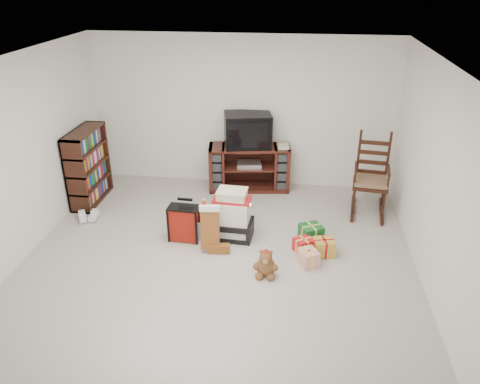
{
  "coord_description": "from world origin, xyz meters",
  "views": [
    {
      "loc": [
        0.92,
        -4.95,
        3.42
      ],
      "look_at": [
        0.21,
        0.6,
        0.71
      ],
      "focal_mm": 35.0,
      "sensor_mm": 36.0,
      "label": 1
    }
  ],
  "objects_px": {
    "santa_figurine": "(239,216)",
    "mrs_claus_figurine": "(205,224)",
    "sneaker_pair": "(88,217)",
    "rocking_chair": "(370,184)",
    "teddy_bear": "(266,264)",
    "gift_pile": "(232,217)",
    "bookshelf": "(88,167)",
    "gift_cluster": "(309,244)",
    "crt_television": "(248,130)",
    "tv_stand": "(249,168)",
    "red_suitcase": "(184,223)"
  },
  "relations": [
    {
      "from": "bookshelf",
      "to": "sneaker_pair",
      "type": "bearing_deg",
      "value": -72.38
    },
    {
      "from": "tv_stand",
      "to": "rocking_chair",
      "type": "relative_size",
      "value": 1.08
    },
    {
      "from": "rocking_chair",
      "to": "red_suitcase",
      "type": "bearing_deg",
      "value": -147.8
    },
    {
      "from": "gift_pile",
      "to": "red_suitcase",
      "type": "bearing_deg",
      "value": -162.49
    },
    {
      "from": "tv_stand",
      "to": "teddy_bear",
      "type": "distance_m",
      "value": 2.51
    },
    {
      "from": "crt_television",
      "to": "sneaker_pair",
      "type": "bearing_deg",
      "value": -159.56
    },
    {
      "from": "teddy_bear",
      "to": "red_suitcase",
      "type": "bearing_deg",
      "value": 149.6
    },
    {
      "from": "teddy_bear",
      "to": "gift_cluster",
      "type": "height_order",
      "value": "teddy_bear"
    },
    {
      "from": "teddy_bear",
      "to": "mrs_claus_figurine",
      "type": "xyz_separation_m",
      "value": [
        -0.9,
        0.74,
        0.08
      ]
    },
    {
      "from": "tv_stand",
      "to": "mrs_claus_figurine",
      "type": "height_order",
      "value": "tv_stand"
    },
    {
      "from": "tv_stand",
      "to": "sneaker_pair",
      "type": "relative_size",
      "value": 4.11
    },
    {
      "from": "gift_pile",
      "to": "red_suitcase",
      "type": "xyz_separation_m",
      "value": [
        -0.64,
        -0.16,
        -0.05
      ]
    },
    {
      "from": "rocking_chair",
      "to": "teddy_bear",
      "type": "height_order",
      "value": "rocking_chair"
    },
    {
      "from": "santa_figurine",
      "to": "mrs_claus_figurine",
      "type": "xyz_separation_m",
      "value": [
        -0.45,
        -0.25,
        -0.02
      ]
    },
    {
      "from": "mrs_claus_figurine",
      "to": "crt_television",
      "type": "relative_size",
      "value": 0.73
    },
    {
      "from": "gift_pile",
      "to": "crt_television",
      "type": "distance_m",
      "value": 1.79
    },
    {
      "from": "mrs_claus_figurine",
      "to": "crt_television",
      "type": "bearing_deg",
      "value": 77.32
    },
    {
      "from": "santa_figurine",
      "to": "teddy_bear",
      "type": "bearing_deg",
      "value": -65.6
    },
    {
      "from": "gift_pile",
      "to": "santa_figurine",
      "type": "xyz_separation_m",
      "value": [
        0.08,
        0.14,
        -0.06
      ]
    },
    {
      "from": "red_suitcase",
      "to": "santa_figurine",
      "type": "distance_m",
      "value": 0.78
    },
    {
      "from": "gift_pile",
      "to": "santa_figurine",
      "type": "height_order",
      "value": "gift_pile"
    },
    {
      "from": "bookshelf",
      "to": "crt_television",
      "type": "height_order",
      "value": "crt_television"
    },
    {
      "from": "santa_figurine",
      "to": "mrs_claus_figurine",
      "type": "distance_m",
      "value": 0.52
    },
    {
      "from": "rocking_chair",
      "to": "gift_pile",
      "type": "relative_size",
      "value": 1.82
    },
    {
      "from": "red_suitcase",
      "to": "mrs_claus_figurine",
      "type": "relative_size",
      "value": 0.98
    },
    {
      "from": "gift_pile",
      "to": "sneaker_pair",
      "type": "height_order",
      "value": "gift_pile"
    },
    {
      "from": "tv_stand",
      "to": "santa_figurine",
      "type": "bearing_deg",
      "value": -96.73
    },
    {
      "from": "rocking_chair",
      "to": "red_suitcase",
      "type": "xyz_separation_m",
      "value": [
        -2.6,
        -1.23,
        -0.18
      ]
    },
    {
      "from": "gift_pile",
      "to": "bookshelf",
      "type": "bearing_deg",
      "value": 163.77
    },
    {
      "from": "mrs_claus_figurine",
      "to": "sneaker_pair",
      "type": "distance_m",
      "value": 1.87
    },
    {
      "from": "teddy_bear",
      "to": "gift_cluster",
      "type": "relative_size",
      "value": 0.45
    },
    {
      "from": "santa_figurine",
      "to": "sneaker_pair",
      "type": "distance_m",
      "value": 2.29
    },
    {
      "from": "red_suitcase",
      "to": "santa_figurine",
      "type": "relative_size",
      "value": 0.92
    },
    {
      "from": "sneaker_pair",
      "to": "crt_television",
      "type": "xyz_separation_m",
      "value": [
        2.23,
        1.44,
        0.98
      ]
    },
    {
      "from": "rocking_chair",
      "to": "mrs_claus_figurine",
      "type": "distance_m",
      "value": 2.62
    },
    {
      "from": "teddy_bear",
      "to": "santa_figurine",
      "type": "xyz_separation_m",
      "value": [
        -0.45,
        0.99,
        0.09
      ]
    },
    {
      "from": "tv_stand",
      "to": "crt_television",
      "type": "distance_m",
      "value": 0.65
    },
    {
      "from": "bookshelf",
      "to": "mrs_claus_figurine",
      "type": "bearing_deg",
      "value": -25.3
    },
    {
      "from": "red_suitcase",
      "to": "mrs_claus_figurine",
      "type": "height_order",
      "value": "mrs_claus_figurine"
    },
    {
      "from": "rocking_chair",
      "to": "gift_cluster",
      "type": "xyz_separation_m",
      "value": [
        -0.9,
        -1.31,
        -0.32
      ]
    },
    {
      "from": "teddy_bear",
      "to": "sneaker_pair",
      "type": "relative_size",
      "value": 1.05
    },
    {
      "from": "bookshelf",
      "to": "mrs_claus_figurine",
      "type": "relative_size",
      "value": 1.93
    },
    {
      "from": "santa_figurine",
      "to": "bookshelf",
      "type": "bearing_deg",
      "value": 164.04
    },
    {
      "from": "bookshelf",
      "to": "mrs_claus_figurine",
      "type": "distance_m",
      "value": 2.28
    },
    {
      "from": "gift_pile",
      "to": "red_suitcase",
      "type": "distance_m",
      "value": 0.66
    },
    {
      "from": "red_suitcase",
      "to": "sneaker_pair",
      "type": "bearing_deg",
      "value": 169.83
    },
    {
      "from": "rocking_chair",
      "to": "sneaker_pair",
      "type": "xyz_separation_m",
      "value": [
        -4.16,
        -0.87,
        -0.39
      ]
    },
    {
      "from": "bookshelf",
      "to": "sneaker_pair",
      "type": "relative_size",
      "value": 3.51
    },
    {
      "from": "gift_pile",
      "to": "red_suitcase",
      "type": "relative_size",
      "value": 1.17
    },
    {
      "from": "gift_pile",
      "to": "gift_cluster",
      "type": "xyz_separation_m",
      "value": [
        1.06,
        -0.25,
        -0.19
      ]
    }
  ]
}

